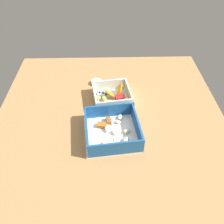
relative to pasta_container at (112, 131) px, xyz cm
name	(u,v)px	position (x,y,z in cm)	size (l,w,h in cm)	color
table_surface	(110,116)	(9.81, 0.56, -2.75)	(80.00, 80.00, 2.00)	#9E7547
pasta_container	(112,131)	(0.00, 0.00, 0.00)	(19.01, 18.44, 5.65)	white
fruit_bowl	(112,97)	(17.40, -0.41, 0.12)	(15.06, 15.23, 5.83)	silver
paper_cup_liner	(96,82)	(28.23, 5.76, -0.96)	(4.17, 4.17, 1.57)	white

